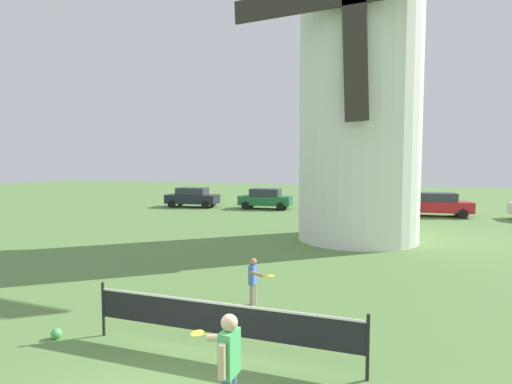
{
  "coord_description": "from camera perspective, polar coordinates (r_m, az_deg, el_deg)",
  "views": [
    {
      "loc": [
        3.06,
        -4.63,
        3.52
      ],
      "look_at": [
        0.11,
        3.89,
        2.87
      ],
      "focal_mm": 28.17,
      "sensor_mm": 36.0,
      "label": 1
    }
  ],
  "objects": [
    {
      "name": "player_far",
      "position": [
        10.11,
        -0.29,
        -12.21
      ],
      "size": [
        0.7,
        0.53,
        1.19
      ],
      "color": "#9E937F",
      "rests_on": "ground_plane"
    },
    {
      "name": "tennis_net",
      "position": [
        7.7,
        -5.12,
        -17.5
      ],
      "size": [
        5.27,
        0.06,
        1.1
      ],
      "color": "black",
      "rests_on": "ground_plane"
    },
    {
      "name": "windmill",
      "position": [
        19.23,
        14.48,
        14.55
      ],
      "size": [
        9.57,
        6.13,
        14.66
      ],
      "color": "white",
      "rests_on": "ground_plane"
    },
    {
      "name": "parked_car_black",
      "position": [
        32.62,
        -9.03,
        -0.7
      ],
      "size": [
        4.3,
        2.21,
        1.56
      ],
      "color": "#1E232D",
      "rests_on": "ground_plane"
    },
    {
      "name": "parked_car_green",
      "position": [
        30.93,
        1.36,
        -0.91
      ],
      "size": [
        4.1,
        2.08,
        1.56
      ],
      "color": "#1E6638",
      "rests_on": "ground_plane"
    },
    {
      "name": "parked_car_red",
      "position": [
        29.18,
        24.13,
        -1.57
      ],
      "size": [
        4.51,
        2.11,
        1.56
      ],
      "color": "red",
      "rests_on": "ground_plane"
    },
    {
      "name": "parked_car_blue",
      "position": [
        29.35,
        12.71,
        -1.29
      ],
      "size": [
        4.0,
        1.96,
        1.56
      ],
      "color": "#334C99",
      "rests_on": "ground_plane"
    },
    {
      "name": "player_near",
      "position": [
        5.84,
        -3.97,
        -22.96
      ],
      "size": [
        0.81,
        0.62,
        1.52
      ],
      "color": "slate",
      "rests_on": "ground_plane"
    },
    {
      "name": "stray_ball",
      "position": [
        9.42,
        -26.48,
        -17.56
      ],
      "size": [
        0.21,
        0.21,
        0.21
      ],
      "primitive_type": "sphere",
      "color": "#4CB259",
      "rests_on": "ground_plane"
    }
  ]
}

